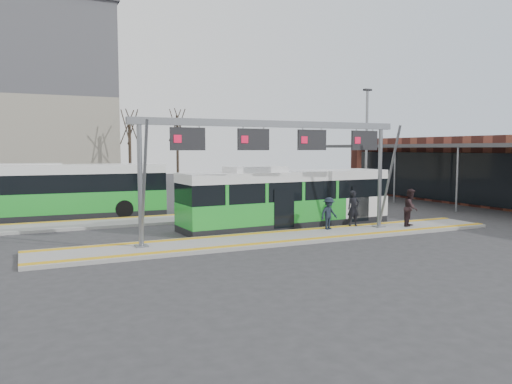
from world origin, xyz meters
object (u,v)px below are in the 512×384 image
passenger_a (353,208)px  passenger_b (411,208)px  gantry (277,144)px  hero_bus (287,199)px  passenger_c (329,213)px

passenger_a → passenger_b: passenger_b is taller
gantry → passenger_a: (4.81, 0.79, -3.24)m
hero_bus → passenger_a: 3.48m
gantry → hero_bus: 4.71m
gantry → passenger_c: 4.61m
passenger_b → gantry: bearing=144.2°
hero_bus → passenger_a: (2.61, -2.27, -0.41)m
gantry → passenger_c: size_ratio=8.25×
passenger_a → gantry: bearing=-160.5°
hero_bus → passenger_a: hero_bus is taller
gantry → hero_bus: gantry is taller
gantry → hero_bus: size_ratio=1.10×
gantry → hero_bus: (2.20, 3.06, -2.83)m
hero_bus → passenger_b: 6.34m
hero_bus → passenger_c: (0.92, -2.58, -0.53)m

